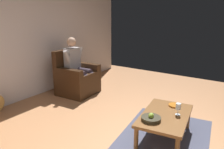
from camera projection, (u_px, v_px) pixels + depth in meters
name	position (u px, v px, depth m)	size (l,w,h in m)	color
ground_plane	(151.00, 140.00, 3.16)	(7.20, 7.20, 0.00)	#B0764B
wall_back	(20.00, 34.00, 4.37)	(6.40, 0.06, 2.74)	silver
rug	(164.00, 138.00, 3.20)	(1.73, 1.23, 0.01)	#46495C
armchair	(76.00, 79.00, 4.93)	(0.83, 0.78, 0.99)	#331E0F
person_seated	(77.00, 64.00, 4.82)	(0.63, 0.59, 1.27)	#A09999
coffee_table	(165.00, 118.00, 3.11)	(1.11, 0.76, 0.38)	brown
wine_glass_near	(178.00, 107.00, 3.05)	(0.07, 0.07, 0.17)	silver
fruit_bowl	(151.00, 118.00, 2.91)	(0.26, 0.26, 0.11)	#2E2A1A
decorative_dish	(175.00, 105.00, 3.37)	(0.19, 0.19, 0.02)	#B9681E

